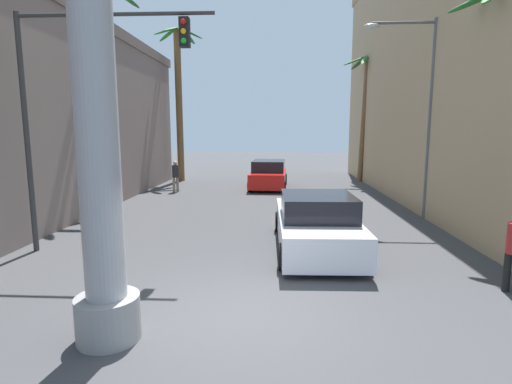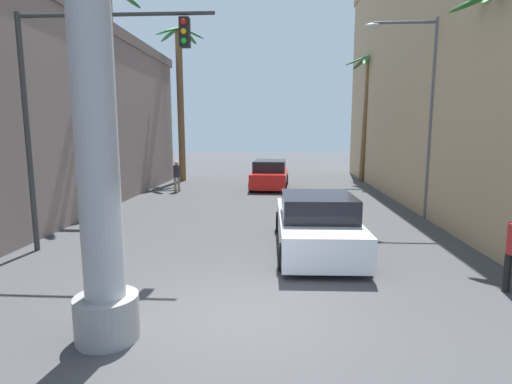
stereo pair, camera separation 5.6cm
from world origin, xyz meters
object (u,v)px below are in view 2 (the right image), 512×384
object	(u,v)px
car_lead	(316,224)
palm_tree_far_left	(180,91)
palm_tree_near_right	(506,97)
pedestrian_far_left	(177,174)
traffic_light_mast	(80,87)
street_lamp	(421,100)
palm_tree_mid_left	(109,61)
palm_tree_far_right	(367,101)
car_far	(270,175)

from	to	relation	value
car_lead	palm_tree_far_left	world-z (taller)	palm_tree_far_left
car_lead	palm_tree_far_left	size ratio (longest dim) A/B	0.54
palm_tree_near_right	palm_tree_far_left	bearing A→B (deg)	130.42
pedestrian_far_left	traffic_light_mast	bearing A→B (deg)	-88.07
street_lamp	car_lead	size ratio (longest dim) A/B	1.36
palm_tree_far_left	pedestrian_far_left	size ratio (longest dim) A/B	5.82
traffic_light_mast	palm_tree_far_left	size ratio (longest dim) A/B	0.64
palm_tree_mid_left	palm_tree_far_right	bearing A→B (deg)	35.98
traffic_light_mast	palm_tree_far_left	xyz separation A→B (m)	(-1.22, 15.32, 1.37)
pedestrian_far_left	car_lead	bearing A→B (deg)	-57.07
palm_tree_mid_left	pedestrian_far_left	world-z (taller)	palm_tree_mid_left
car_far	palm_tree_near_right	xyz separation A→B (m)	(6.48, -11.45, 3.35)
palm_tree_near_right	pedestrian_far_left	xyz separation A→B (m)	(-11.36, 9.57, -3.13)
street_lamp	car_far	distance (m)	10.18
street_lamp	palm_tree_far_right	xyz separation A→B (m)	(0.37, 11.02, 0.78)
traffic_light_mast	car_lead	distance (m)	7.11
palm_tree_far_left	pedestrian_far_left	bearing A→B (deg)	-79.76
traffic_light_mast	pedestrian_far_left	world-z (taller)	traffic_light_mast
car_far	pedestrian_far_left	xyz separation A→B (m)	(-4.88, -1.88, 0.22)
palm_tree_far_right	pedestrian_far_left	size ratio (longest dim) A/B	4.77
car_lead	palm_tree_far_right	size ratio (longest dim) A/B	0.66
street_lamp	traffic_light_mast	size ratio (longest dim) A/B	1.15
palm_tree_mid_left	palm_tree_far_left	xyz separation A→B (m)	(0.81, 8.68, -0.39)
street_lamp	palm_tree_near_right	xyz separation A→B (m)	(0.92, -3.71, -0.21)
car_lead	palm_tree_near_right	size ratio (longest dim) A/B	0.75
palm_tree_far_right	palm_tree_far_left	world-z (taller)	palm_tree_far_left
palm_tree_far_right	palm_tree_far_left	bearing A→B (deg)	-178.14
palm_tree_far_right	palm_tree_near_right	size ratio (longest dim) A/B	1.13
car_far	palm_tree_far_left	bearing A→B (deg)	153.26
traffic_light_mast	palm_tree_near_right	distance (m)	11.05
palm_tree_far_left	traffic_light_mast	bearing A→B (deg)	-85.46
car_lead	palm_tree_far_left	distance (m)	17.18
car_far	palm_tree_far_left	world-z (taller)	palm_tree_far_left
palm_tree_near_right	palm_tree_far_right	bearing A→B (deg)	92.11
traffic_light_mast	palm_tree_mid_left	xyz separation A→B (m)	(-2.02, 6.64, 1.77)
street_lamp	car_far	size ratio (longest dim) A/B	1.52
palm_tree_mid_left	palm_tree_near_right	xyz separation A→B (m)	(13.02, -5.66, -1.99)
car_far	pedestrian_far_left	world-z (taller)	pedestrian_far_left
palm_tree_far_right	palm_tree_near_right	xyz separation A→B (m)	(0.54, -14.72, -0.99)
palm_tree_far_left	car_lead	bearing A→B (deg)	-63.60
car_lead	palm_tree_far_right	xyz separation A→B (m)	(4.37, 15.10, 4.38)
car_lead	palm_tree_mid_left	bearing A→B (deg)	143.33
street_lamp	car_far	bearing A→B (deg)	125.68
palm_tree_far_left	palm_tree_near_right	world-z (taller)	palm_tree_far_left
street_lamp	pedestrian_far_left	size ratio (longest dim) A/B	4.29
traffic_light_mast	palm_tree_near_right	xyz separation A→B (m)	(11.00, 0.98, -0.23)
pedestrian_far_left	palm_tree_near_right	bearing A→B (deg)	-40.13
palm_tree_far_right	palm_tree_near_right	distance (m)	14.77
car_far	palm_tree_far_right	size ratio (longest dim) A/B	0.59
car_lead	palm_tree_far_right	distance (m)	16.32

